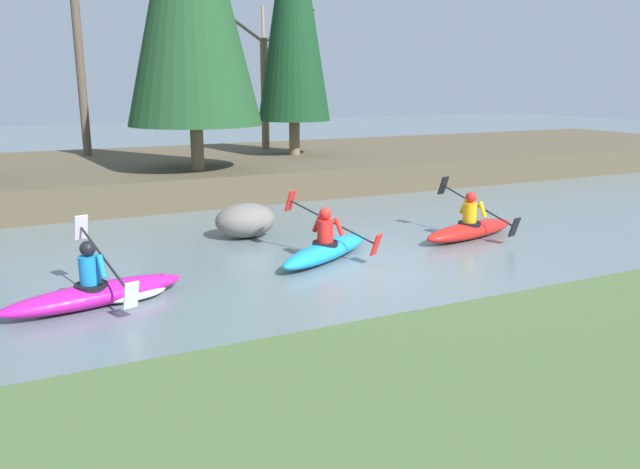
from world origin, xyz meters
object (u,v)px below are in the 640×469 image
at_px(kayaker_lead, 471,228).
at_px(kayaker_middle, 327,248).
at_px(kayaker_trailing, 103,291).
at_px(boulder_midstream, 245,220).

distance_m(kayaker_lead, kayaker_middle, 3.52).
xyz_separation_m(kayaker_lead, kayaker_middle, (-3.52, -0.16, 0.00)).
distance_m(kayaker_trailing, boulder_midstream, 4.50).
height_order(kayaker_trailing, boulder_midstream, kayaker_trailing).
bearing_deg(kayaker_middle, boulder_midstream, 78.10).
height_order(kayaker_lead, kayaker_middle, same).
bearing_deg(boulder_midstream, kayaker_lead, -26.41).
bearing_deg(kayaker_lead, kayaker_trailing, 173.53).
height_order(kayaker_lead, kayaker_trailing, same).
bearing_deg(kayaker_trailing, kayaker_middle, -2.88).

